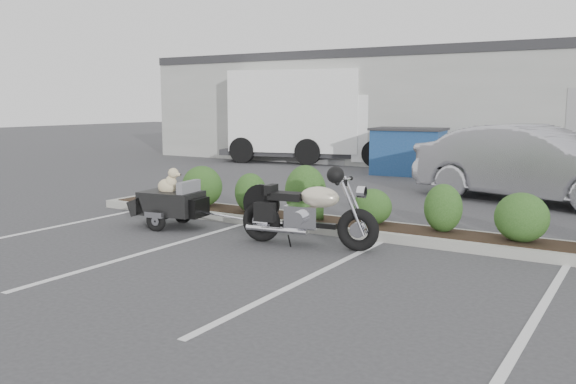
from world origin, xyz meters
The scene contains 8 objects.
ground centered at (0.00, 0.00, 0.00)m, with size 90.00×90.00×0.00m, color #38383A.
planter_kerb centered at (1.00, 2.20, 0.07)m, with size 12.00×1.00×0.15m, color #9E9E93.
building centered at (0.00, 17.00, 2.00)m, with size 26.00×10.00×4.00m, color #9EA099.
motorcycle centered at (0.33, 0.88, 0.51)m, with size 2.24×0.85×1.29m.
pet_trailer centered at (-2.45, 0.90, 0.45)m, with size 1.81×1.02×1.07m.
sedan centered at (2.55, 7.04, 0.85)m, with size 1.81×5.18×1.71m, color #A8A7AF.
dumpster centered at (-1.69, 10.66, 0.72)m, with size 2.30×1.69×1.42m.
delivery_truck centered at (-5.81, 12.71, 1.60)m, with size 7.60×3.95×3.32m.
Camera 1 is at (4.85, -7.07, 2.19)m, focal length 38.00 mm.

